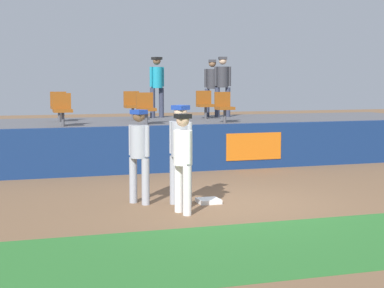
{
  "coord_description": "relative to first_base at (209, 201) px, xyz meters",
  "views": [
    {
      "loc": [
        -4.17,
        -10.85,
        2.31
      ],
      "look_at": [
        -0.3,
        1.18,
        1.0
      ],
      "focal_mm": 60.0,
      "sensor_mm": 36.0,
      "label": 1
    }
  ],
  "objects": [
    {
      "name": "player_coach_visitor",
      "position": [
        -0.55,
        -0.03,
        1.01
      ],
      "size": [
        0.48,
        0.48,
        1.82
      ],
      "rotation": [
        0.0,
        0.0,
        -1.0
      ],
      "color": "#9EA3AD",
      "rests_on": "ground_plane"
    },
    {
      "name": "spectator_hooded",
      "position": [
        3.25,
        7.93,
        2.13
      ],
      "size": [
        0.51,
        0.43,
        1.88
      ],
      "rotation": [
        0.0,
        0.0,
        2.89
      ],
      "color": "#33384C",
      "rests_on": "bleacher_platform"
    },
    {
      "name": "seat_back_center",
      "position": [
        0.19,
        7.24,
        1.51
      ],
      "size": [
        0.45,
        0.44,
        0.84
      ],
      "color": "#4C4C51",
      "rests_on": "bleacher_platform"
    },
    {
      "name": "seat_back_right",
      "position": [
        2.42,
        7.24,
        1.51
      ],
      "size": [
        0.47,
        0.44,
        0.84
      ],
      "color": "#4C4C51",
      "rests_on": "bleacher_platform"
    },
    {
      "name": "field_wall",
      "position": [
        0.31,
        4.0,
        0.53
      ],
      "size": [
        18.0,
        0.26,
        1.15
      ],
      "color": "navy",
      "rests_on": "ground_plane"
    },
    {
      "name": "player_fielder_home",
      "position": [
        -0.72,
        -0.74,
        0.94
      ],
      "size": [
        0.38,
        0.56,
        1.71
      ],
      "rotation": [
        0.0,
        0.0,
        -1.38
      ],
      "color": "white",
      "rests_on": "ground_plane"
    },
    {
      "name": "grass_foreground_strip",
      "position": [
        0.3,
        -3.18,
        -0.04
      ],
      "size": [
        18.0,
        2.8,
        0.01
      ],
      "primitive_type": "cube",
      "color": "#2D722D",
      "rests_on": "ground_plane"
    },
    {
      "name": "player_runner_visitor",
      "position": [
        -1.23,
        0.32,
        0.96
      ],
      "size": [
        0.46,
        0.46,
        1.73
      ],
      "rotation": [
        0.0,
        0.0,
        -0.98
      ],
      "color": "#9EA3AD",
      "rests_on": "ground_plane"
    },
    {
      "name": "seat_front_left",
      "position": [
        -2.02,
        5.44,
        1.51
      ],
      "size": [
        0.47,
        0.44,
        0.84
      ],
      "color": "#4C4C51",
      "rests_on": "bleacher_platform"
    },
    {
      "name": "spectator_capped",
      "position": [
        1.17,
        8.16,
        2.12
      ],
      "size": [
        0.49,
        0.46,
        1.86
      ],
      "rotation": [
        0.0,
        0.0,
        3.5
      ],
      "color": "#33384C",
      "rests_on": "bleacher_platform"
    },
    {
      "name": "first_base",
      "position": [
        0.0,
        0.0,
        0.0
      ],
      "size": [
        0.4,
        0.4,
        0.08
      ],
      "primitive_type": "cube",
      "color": "white",
      "rests_on": "ground_plane"
    },
    {
      "name": "seat_front_center",
      "position": [
        0.15,
        5.44,
        1.51
      ],
      "size": [
        0.45,
        0.44,
        0.84
      ],
      "color": "#4C4C51",
      "rests_on": "bleacher_platform"
    },
    {
      "name": "seat_back_left",
      "position": [
        -1.92,
        7.24,
        1.51
      ],
      "size": [
        0.44,
        0.44,
        0.84
      ],
      "color": "#4C4C51",
      "rests_on": "bleacher_platform"
    },
    {
      "name": "ground_plane",
      "position": [
        0.3,
        -0.18,
        -0.04
      ],
      "size": [
        60.0,
        60.0,
        0.0
      ],
      "primitive_type": "plane",
      "color": "brown"
    },
    {
      "name": "bleacher_platform",
      "position": [
        0.3,
        6.57,
        0.5
      ],
      "size": [
        18.0,
        4.8,
        1.08
      ],
      "primitive_type": "cube",
      "color": "#59595E",
      "rests_on": "ground_plane"
    },
    {
      "name": "spectator_casual",
      "position": [
        2.97,
        8.14,
        2.08
      ],
      "size": [
        0.48,
        0.43,
        1.8
      ],
      "rotation": [
        0.0,
        0.0,
        2.8
      ],
      "color": "#33384C",
      "rests_on": "bleacher_platform"
    },
    {
      "name": "seat_front_right",
      "position": [
        2.35,
        5.44,
        1.51
      ],
      "size": [
        0.45,
        0.44,
        0.84
      ],
      "color": "#4C4C51",
      "rests_on": "bleacher_platform"
    }
  ]
}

